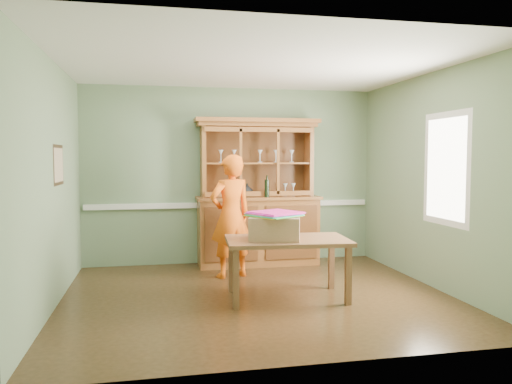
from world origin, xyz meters
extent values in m
plane|color=#462C16|center=(0.00, 0.00, 0.00)|extent=(4.50, 4.50, 0.00)
plane|color=white|center=(0.00, 0.00, 2.70)|extent=(4.50, 4.50, 0.00)
plane|color=gray|center=(0.00, 2.00, 1.35)|extent=(4.50, 0.00, 4.50)
plane|color=gray|center=(-2.25, 0.00, 1.35)|extent=(0.00, 4.00, 4.00)
plane|color=gray|center=(2.25, 0.00, 1.35)|extent=(0.00, 4.00, 4.00)
plane|color=gray|center=(0.00, -2.00, 1.35)|extent=(4.50, 0.00, 4.50)
cube|color=white|center=(0.00, 1.98, 0.90)|extent=(4.41, 0.05, 0.08)
cube|color=#322414|center=(-2.23, 0.30, 1.55)|extent=(0.03, 0.60, 0.46)
cube|color=tan|center=(-2.22, 0.30, 1.55)|extent=(0.01, 0.52, 0.38)
cube|color=white|center=(2.23, -0.30, 1.50)|extent=(0.03, 0.96, 1.36)
cube|color=white|center=(2.22, -0.30, 1.50)|extent=(0.01, 0.80, 1.20)
cube|color=brown|center=(0.37, 1.72, 0.50)|extent=(1.81, 0.55, 1.00)
cube|color=brown|center=(0.37, 1.71, 1.02)|extent=(1.87, 0.61, 0.04)
cube|color=brown|center=(0.37, 1.98, 1.57)|extent=(1.71, 0.04, 1.05)
cube|color=brown|center=(-0.46, 1.81, 1.57)|extent=(0.06, 0.38, 1.05)
cube|color=brown|center=(1.19, 1.81, 1.57)|extent=(0.06, 0.38, 1.05)
cube|color=brown|center=(0.37, 1.81, 2.13)|extent=(1.81, 0.44, 0.06)
cube|color=brown|center=(0.37, 1.79, 2.19)|extent=(1.89, 0.48, 0.06)
cube|color=brown|center=(0.37, 1.81, 1.55)|extent=(1.59, 0.33, 0.03)
imported|color=#B2B2B7|center=(0.22, 1.81, 1.14)|extent=(0.18, 0.18, 0.19)
imported|color=gold|center=(-0.09, 1.81, 1.07)|extent=(0.22, 0.22, 0.05)
cylinder|color=black|center=(0.47, 1.55, 1.20)|extent=(0.07, 0.07, 0.32)
cube|color=brown|center=(0.32, -0.15, 0.68)|extent=(1.46, 0.95, 0.05)
cube|color=brown|center=(-0.33, -0.44, 0.33)|extent=(0.07, 0.07, 0.65)
cube|color=brown|center=(-0.27, 0.25, 0.33)|extent=(0.07, 0.07, 0.65)
cube|color=brown|center=(0.92, -0.54, 0.33)|extent=(0.07, 0.07, 0.65)
cube|color=brown|center=(0.97, 0.15, 0.33)|extent=(0.07, 0.07, 0.65)
cube|color=#A17353|center=(0.17, -0.17, 0.83)|extent=(0.67, 0.60, 0.26)
cube|color=yellow|center=(0.18, -0.16, 0.97)|extent=(0.67, 0.67, 0.01)
cube|color=green|center=(0.18, -0.16, 0.98)|extent=(0.67, 0.67, 0.01)
cube|color=#30CAE4|center=(0.18, -0.16, 0.98)|extent=(0.67, 0.67, 0.01)
cube|color=#DA6777|center=(0.18, -0.16, 0.99)|extent=(0.67, 0.67, 0.01)
cube|color=#E322C1|center=(0.18, -0.16, 1.00)|extent=(0.67, 0.67, 0.01)
cube|color=#E12287|center=(0.18, -0.16, 1.01)|extent=(0.67, 0.67, 0.01)
imported|color=#F25D0F|center=(-0.16, 1.01, 0.84)|extent=(0.71, 0.57, 1.67)
camera|label=1|loc=(-1.18, -5.67, 1.64)|focal=35.00mm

